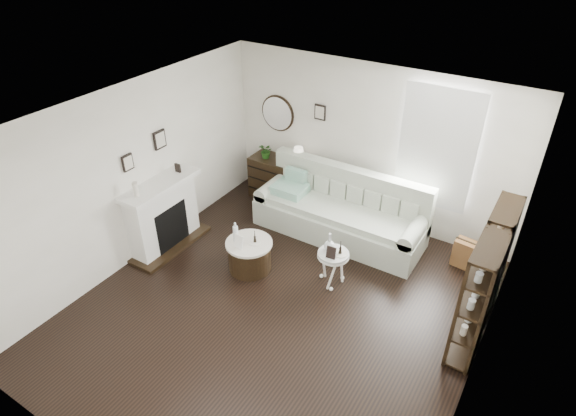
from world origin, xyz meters
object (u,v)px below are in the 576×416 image
Objects in this scene: dresser at (282,180)px; pedestal_table at (333,255)px; drum_table at (250,255)px; sofa at (341,214)px.

pedestal_table is at bearing -40.30° from dresser.
dresser is 2.16× the size of pedestal_table.
pedestal_table is at bearing 16.62° from drum_table.
dresser reaches higher than drum_table.
sofa is 2.35× the size of dresser.
pedestal_table is (1.88, -1.59, 0.11)m from dresser.
sofa is 4.00× the size of drum_table.
dresser is 2.07m from drum_table.
pedestal_table is (0.47, -1.21, 0.14)m from sofa.
sofa reaches higher than pedestal_table.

